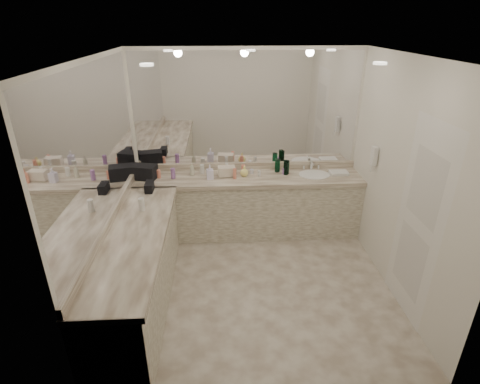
{
  "coord_description": "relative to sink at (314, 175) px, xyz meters",
  "views": [
    {
      "loc": [
        -0.38,
        -3.67,
        2.91
      ],
      "look_at": [
        -0.15,
        0.4,
        1.03
      ],
      "focal_mm": 28.0,
      "sensor_mm": 36.0,
      "label": 1
    }
  ],
  "objects": [
    {
      "name": "floor",
      "position": [
        -0.95,
        -1.2,
        -0.9
      ],
      "size": [
        3.2,
        3.2,
        0.0
      ],
      "primitive_type": "plane",
      "color": "beige",
      "rests_on": "ground"
    },
    {
      "name": "ceiling",
      "position": [
        -0.95,
        -1.2,
        1.71
      ],
      "size": [
        3.2,
        3.2,
        0.0
      ],
      "primitive_type": "plane",
      "color": "white",
      "rests_on": "floor"
    },
    {
      "name": "wall_back",
      "position": [
        -0.95,
        0.3,
        0.41
      ],
      "size": [
        3.2,
        0.02,
        2.6
      ],
      "primitive_type": "cube",
      "color": "silver",
      "rests_on": "floor"
    },
    {
      "name": "wall_left",
      "position": [
        -2.55,
        -1.2,
        0.41
      ],
      "size": [
        0.02,
        3.0,
        2.6
      ],
      "primitive_type": "cube",
      "color": "silver",
      "rests_on": "floor"
    },
    {
      "name": "wall_right",
      "position": [
        0.65,
        -1.2,
        0.41
      ],
      "size": [
        0.02,
        3.0,
        2.6
      ],
      "primitive_type": "cube",
      "color": "silver",
      "rests_on": "floor"
    },
    {
      "name": "vanity_back_base",
      "position": [
        -0.95,
        0.0,
        -0.48
      ],
      "size": [
        3.2,
        0.6,
        0.84
      ],
      "primitive_type": "cube",
      "color": "silver",
      "rests_on": "floor"
    },
    {
      "name": "vanity_back_top",
      "position": [
        -0.95,
        -0.01,
        -0.03
      ],
      "size": [
        3.2,
        0.64,
        0.06
      ],
      "primitive_type": "cube",
      "color": "beige",
      "rests_on": "vanity_back_base"
    },
    {
      "name": "vanity_left_base",
      "position": [
        -2.25,
        -1.5,
        -0.48
      ],
      "size": [
        0.6,
        2.4,
        0.84
      ],
      "primitive_type": "cube",
      "color": "silver",
      "rests_on": "floor"
    },
    {
      "name": "vanity_left_top",
      "position": [
        -2.24,
        -1.5,
        -0.03
      ],
      "size": [
        0.64,
        2.42,
        0.06
      ],
      "primitive_type": "cube",
      "color": "beige",
      "rests_on": "vanity_left_base"
    },
    {
      "name": "backsplash_back",
      "position": [
        -0.95,
        0.28,
        0.05
      ],
      "size": [
        3.2,
        0.04,
        0.1
      ],
      "primitive_type": "cube",
      "color": "beige",
      "rests_on": "vanity_back_top"
    },
    {
      "name": "backsplash_left",
      "position": [
        -2.53,
        -1.2,
        0.05
      ],
      "size": [
        0.04,
        3.0,
        0.1
      ],
      "primitive_type": "cube",
      "color": "beige",
      "rests_on": "vanity_left_top"
    },
    {
      "name": "mirror_back",
      "position": [
        -0.95,
        0.29,
        0.88
      ],
      "size": [
        3.12,
        0.01,
        1.55
      ],
      "primitive_type": "cube",
      "color": "white",
      "rests_on": "wall_back"
    },
    {
      "name": "mirror_left",
      "position": [
        -2.54,
        -1.2,
        0.88
      ],
      "size": [
        0.01,
        2.92,
        1.55
      ],
      "primitive_type": "cube",
      "color": "white",
      "rests_on": "wall_left"
    },
    {
      "name": "sink",
      "position": [
        0.0,
        0.0,
        0.0
      ],
      "size": [
        0.44,
        0.44,
        0.03
      ],
      "primitive_type": "cylinder",
      "color": "white",
      "rests_on": "vanity_back_top"
    },
    {
      "name": "faucet",
      "position": [
        0.0,
        0.21,
        0.07
      ],
      "size": [
        0.24,
        0.16,
        0.14
      ],
      "primitive_type": "cube",
      "color": "silver",
      "rests_on": "vanity_back_top"
    },
    {
      "name": "wall_phone",
      "position": [
        0.61,
        -0.5,
        0.46
      ],
      "size": [
        0.06,
        0.1,
        0.24
      ],
      "primitive_type": "cube",
      "color": "white",
      "rests_on": "wall_right"
    },
    {
      "name": "door",
      "position": [
        0.64,
        -1.7,
        0.16
      ],
      "size": [
        0.02,
        0.82,
        2.1
      ],
      "primitive_type": "cube",
      "color": "white",
      "rests_on": "wall_right"
    },
    {
      "name": "black_toiletry_bag",
      "position": [
        -2.39,
        -0.01,
        0.1
      ],
      "size": [
        0.37,
        0.28,
        0.19
      ],
      "primitive_type": "cube",
      "rotation": [
        0.0,
        0.0,
        -0.22
      ],
      "color": "black",
      "rests_on": "vanity_back_top"
    },
    {
      "name": "black_bag_spill",
      "position": [
        -2.25,
        -0.43,
        0.06
      ],
      "size": [
        0.1,
        0.21,
        0.12
      ],
      "primitive_type": "cube",
      "rotation": [
        0.0,
        0.0,
        0.01
      ],
      "color": "black",
      "rests_on": "vanity_left_top"
    },
    {
      "name": "cream_cosmetic_case",
      "position": [
        -1.25,
        0.02,
        0.07
      ],
      "size": [
        0.25,
        0.16,
        0.14
      ],
      "primitive_type": "cube",
      "rotation": [
        0.0,
        0.0,
        0.09
      ],
      "color": "beige",
      "rests_on": "vanity_back_top"
    },
    {
      "name": "hand_towel",
      "position": [
        0.35,
        0.01,
        0.03
      ],
      "size": [
        0.26,
        0.18,
        0.04
      ],
      "primitive_type": "cube",
      "rotation": [
        0.0,
        0.0,
        -0.03
      ],
      "color": "white",
      "rests_on": "vanity_back_top"
    },
    {
      "name": "lotion_left",
      "position": [
        -2.25,
        -0.96,
        0.09
      ],
      "size": [
        0.07,
        0.07,
        0.16
      ],
      "primitive_type": "cylinder",
      "color": "white",
      "rests_on": "vanity_left_top"
    },
    {
      "name": "soap_bottle_a",
      "position": [
        -1.74,
        0.09,
        0.1
      ],
      "size": [
        0.09,
        0.09,
        0.18
      ],
      "primitive_type": "imported",
      "rotation": [
        0.0,
        0.0,
        -0.27
      ],
      "color": "beige",
      "rests_on": "vanity_back_top"
    },
    {
      "name": "soap_bottle_b",
      "position": [
        -1.48,
        -0.06,
        0.11
      ],
      "size": [
        0.1,
        0.11,
        0.2
      ],
      "primitive_type": "imported",
      "rotation": [
        0.0,
        0.0,
        0.14
      ],
      "color": "white",
      "rests_on": "vanity_back_top"
    },
    {
      "name": "soap_bottle_c",
      "position": [
        -1.0,
        0.01,
        0.08
      ],
      "size": [
        0.15,
        0.15,
        0.15
      ],
      "primitive_type": "imported",
      "rotation": [
        0.0,
        0.0,
        0.39
      ],
      "color": "#FFF385",
      "rests_on": "vanity_back_top"
    },
    {
      "name": "green_bottle_0",
      "position": [
        -0.4,
        0.06,
        0.11
      ],
      "size": [
        0.07,
        0.07,
        0.21
      ],
      "primitive_type": "cylinder",
      "color": "#094C29",
      "rests_on": "vanity_back_top"
    },
    {
      "name": "green_bottle_1",
      "position": [
        -0.39,
        0.07,
        0.1
      ],
      "size": [
        0.07,
        0.07,
        0.2
      ],
      "primitive_type": "cylinder",
      "color": "#094C29",
      "rests_on": "vanity_back_top"
    },
    {
      "name": "green_bottle_2",
      "position": [
        -0.4,
        0.04,
        0.11
      ],
      "size": [
        0.06,
        0.06,
        0.2
      ],
      "primitive_type": "cylinder",
      "color": "#094C29",
      "rests_on": "vanity_back_top"
    },
    {
      "name": "green_bottle_3",
      "position": [
        -0.51,
        0.15,
        0.1
      ],
      "size": [
        0.07,
        0.07,
        0.19
      ],
      "primitive_type": "cylinder",
      "color": "#094C29",
      "rests_on": "vanity_back_top"
    },
    {
      "name": "amenity_bottle_0",
      "position": [
        -1.01,
        0.1,
        0.07
      ],
      "size": [
        0.06,
        0.06,
        0.13
      ],
      "primitive_type": "cylinder",
      "color": "#E57F66",
      "rests_on": "vanity_back_top"
    },
    {
      "name": "amenity_bottle_1",
      "position": [
        -0.79,
        -0.0,
        0.04
      ],
      "size": [
        0.05,
        0.05,
        0.08
      ],
      "primitive_type": "cylinder",
      "color": "white",
      "rests_on": "vanity_back_top"
    },
    {
      "name": "amenity_bottle_2",
      "position": [
        -0.44,
        0.05,
        0.05
      ],
      "size": [
        0.04,
        0.04,
        0.09
      ],
      "primitive_type": "cylinder",
      "color": "#9966B2",
      "rests_on": "vanity_back_top"
    },
    {
      "name": "amenity_bottle_3",
      "position": [
        -2.2,
        0.01,
        0.06
      ],
      "size": [
        0.06,
        0.06,
        0.12
      ],
      "primitive_type": "cylinder",
      "color": "#E57F66",
      "rests_on": "vanity_back_top"
    },
    {
      "name": "amenity_bottle_4",
      "position": [
        -1.14,
        -0.08,
        0.08
      ],
      "size": [
        0.05,
        0.05,
        0.15
      ],
      "primitive_type": "cylinder",
      "color": "#E57F66",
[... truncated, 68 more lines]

